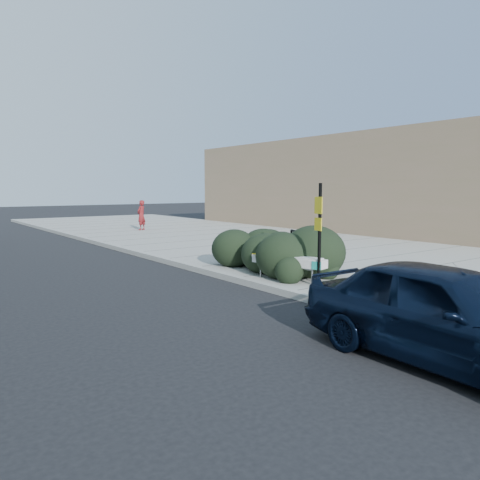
% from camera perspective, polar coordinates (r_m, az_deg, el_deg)
% --- Properties ---
extents(ground, '(120.00, 120.00, 0.00)m').
position_cam_1_polar(ground, '(10.55, 6.51, -6.99)').
color(ground, black).
rests_on(ground, ground).
extents(sidewalk_near, '(11.20, 50.00, 0.15)m').
position_cam_1_polar(sidewalk_near, '(17.91, 8.65, -1.27)').
color(sidewalk_near, gray).
rests_on(sidewalk_near, ground).
extents(curb_near, '(0.22, 50.00, 0.17)m').
position_cam_1_polar(curb_near, '(14.51, -7.13, -2.99)').
color(curb_near, '#9E9E99').
rests_on(curb_near, ground).
extents(building_near, '(6.00, 36.00, 5.00)m').
position_cam_1_polar(building_near, '(23.50, 27.05, 6.20)').
color(building_near, '#7E694B').
rests_on(building_near, sidewalk_near).
extents(bench, '(0.87, 2.04, 0.60)m').
position_cam_1_polar(bench, '(11.65, 5.91, -2.58)').
color(bench, gray).
rests_on(bench, sidewalk_near).
extents(bike_rack, '(0.27, 0.67, 1.03)m').
position_cam_1_polar(bike_rack, '(14.08, 6.80, -0.46)').
color(bike_rack, black).
rests_on(bike_rack, sidewalk_near).
extents(sign_post, '(0.11, 0.28, 2.39)m').
position_cam_1_polar(sign_post, '(10.86, 9.62, 1.45)').
color(sign_post, black).
rests_on(sign_post, sidewalk_near).
extents(hedge, '(2.39, 4.22, 1.52)m').
position_cam_1_polar(hedge, '(13.21, 3.89, -0.26)').
color(hedge, black).
rests_on(hedge, sidewalk_near).
extents(sedan_navy, '(1.83, 4.27, 1.44)m').
position_cam_1_polar(sedan_navy, '(7.05, 23.82, -8.21)').
color(sedan_navy, black).
rests_on(sedan_navy, ground).
extents(pedestrian, '(0.71, 0.64, 1.62)m').
position_cam_1_polar(pedestrian, '(26.09, -11.94, 2.99)').
color(pedestrian, maroon).
rests_on(pedestrian, sidewalk_near).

